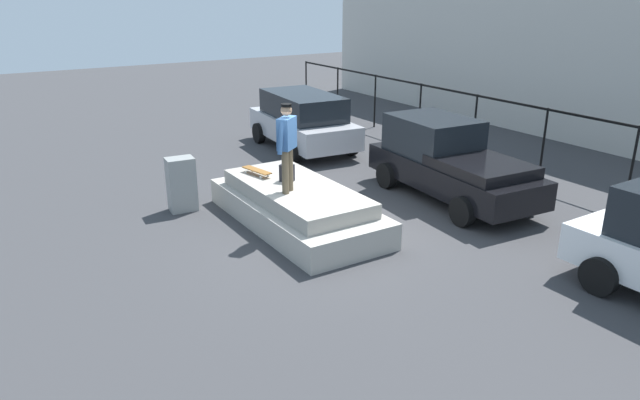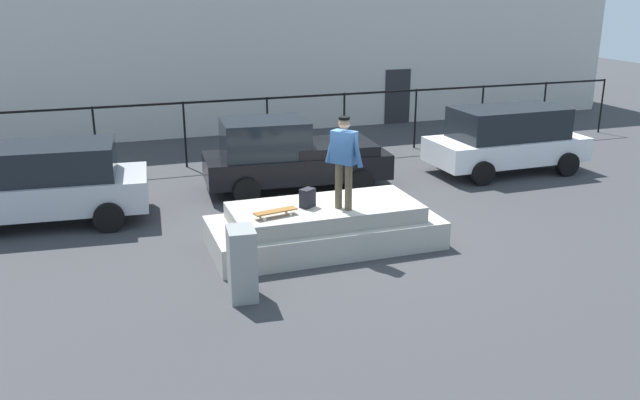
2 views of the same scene
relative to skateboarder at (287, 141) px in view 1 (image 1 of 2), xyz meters
name	(u,v)px [view 1 (image 1 of 2)]	position (x,y,z in m)	size (l,w,h in m)	color
ground_plane	(329,230)	(0.43, 0.73, -1.90)	(60.00, 60.00, 0.00)	#38383A
concrete_ledge	(296,206)	(-0.26, 0.34, -1.51)	(4.50, 2.02, 0.85)	#ADA89E
skateboarder	(287,141)	(0.00, 0.00, 0.00)	(0.57, 0.70, 1.79)	brown
skateboard	(257,171)	(-1.36, -0.02, -0.95)	(0.86, 0.36, 0.12)	brown
backpack	(287,173)	(-0.62, 0.33, -0.86)	(0.28, 0.20, 0.37)	black
car_silver_hatchback_near	(303,120)	(-5.53, 3.61, -0.98)	(4.46, 2.40, 1.73)	#B7B7BC
car_black_pickup_mid	(448,161)	(0.18, 4.23, -1.00)	(4.69, 2.24, 1.83)	black
utility_box	(182,184)	(-2.32, -1.43, -1.29)	(0.44, 0.60, 1.22)	gray
fence_row	(545,129)	(0.43, 7.33, -0.57)	(24.06, 0.06, 1.88)	black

